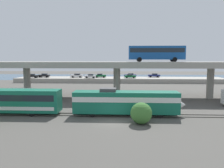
% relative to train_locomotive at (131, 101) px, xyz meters
% --- Properties ---
extents(ground_plane, '(260.00, 260.00, 0.00)m').
position_rel_train_locomotive_xyz_m(ground_plane, '(-2.61, -4.00, -2.19)').
color(ground_plane, '#4C4944').
extents(rail_strip_near, '(110.00, 0.12, 0.12)m').
position_rel_train_locomotive_xyz_m(rail_strip_near, '(-2.61, -0.73, -2.13)').
color(rail_strip_near, '#59544C').
rests_on(rail_strip_near, ground_plane).
extents(rail_strip_far, '(110.00, 0.12, 0.12)m').
position_rel_train_locomotive_xyz_m(rail_strip_far, '(-2.61, 0.73, -2.13)').
color(rail_strip_far, '#59544C').
rests_on(rail_strip_far, ground_plane).
extents(train_locomotive, '(16.92, 3.04, 4.18)m').
position_rel_train_locomotive_xyz_m(train_locomotive, '(0.00, 0.00, 0.00)').
color(train_locomotive, '#14664C').
rests_on(train_locomotive, ground_plane).
extents(highway_overpass, '(96.00, 10.32, 7.99)m').
position_rel_train_locomotive_xyz_m(highway_overpass, '(-2.61, 16.00, 4.94)').
color(highway_overpass, '#9E998E').
rests_on(highway_overpass, ground_plane).
extents(transit_bus_on_overpass, '(12.00, 2.68, 3.40)m').
position_rel_train_locomotive_xyz_m(transit_bus_on_overpass, '(5.99, 15.94, 7.86)').
color(transit_bus_on_overpass, '#14478C').
rests_on(transit_bus_on_overpass, highway_overpass).
extents(service_truck_east, '(6.80, 2.46, 3.04)m').
position_rel_train_locomotive_xyz_m(service_truck_east, '(-20.09, 7.31, -0.55)').
color(service_truck_east, maroon).
rests_on(service_truck_east, ground_plane).
extents(pier_parking_lot, '(77.24, 10.81, 1.62)m').
position_rel_train_locomotive_xyz_m(pier_parking_lot, '(-2.61, 51.00, -1.38)').
color(pier_parking_lot, '#9E998E').
rests_on(pier_parking_lot, ground_plane).
extents(parked_car_0, '(4.22, 1.87, 1.50)m').
position_rel_train_locomotive_xyz_m(parked_car_0, '(-9.89, 50.94, 0.20)').
color(parked_car_0, '#0C4C26').
rests_on(parked_car_0, pier_parking_lot).
extents(parked_car_1, '(4.67, 1.94, 1.50)m').
position_rel_train_locomotive_xyz_m(parked_car_1, '(1.51, 53.65, 0.20)').
color(parked_car_1, navy).
rests_on(parked_car_1, pier_parking_lot).
extents(parked_car_2, '(4.01, 1.96, 1.50)m').
position_rel_train_locomotive_xyz_m(parked_car_2, '(-13.31, 48.31, 0.20)').
color(parked_car_2, '#B7B7BC').
rests_on(parked_car_2, pier_parking_lot).
extents(parked_car_3, '(4.59, 1.91, 1.50)m').
position_rel_train_locomotive_xyz_m(parked_car_3, '(-18.83, 50.68, 0.20)').
color(parked_car_3, '#B7B7BC').
rests_on(parked_car_3, pier_parking_lot).
extents(parked_car_4, '(4.44, 1.95, 1.50)m').
position_rel_train_locomotive_xyz_m(parked_car_4, '(10.72, 53.43, 0.20)').
color(parked_car_4, navy).
rests_on(parked_car_4, pier_parking_lot).
extents(parked_car_5, '(4.12, 2.00, 1.50)m').
position_rel_train_locomotive_xyz_m(parked_car_5, '(1.32, 48.96, 0.20)').
color(parked_car_5, '#0C4C26').
rests_on(parked_car_5, pier_parking_lot).
extents(parked_car_6, '(4.14, 1.91, 1.50)m').
position_rel_train_locomotive_xyz_m(parked_car_6, '(-31.51, 50.70, 0.20)').
color(parked_car_6, black).
rests_on(parked_car_6, pier_parking_lot).
extents(parked_car_7, '(4.67, 1.86, 1.50)m').
position_rel_train_locomotive_xyz_m(parked_car_7, '(-35.26, 48.38, 0.20)').
color(parked_car_7, black).
rests_on(parked_car_7, pier_parking_lot).
extents(harbor_water, '(140.00, 36.00, 0.01)m').
position_rel_train_locomotive_xyz_m(harbor_water, '(-2.61, 74.00, -2.19)').
color(harbor_water, '#2D5170').
rests_on(harbor_water, ground_plane).
extents(shrub_right, '(2.88, 2.88, 2.88)m').
position_rel_train_locomotive_xyz_m(shrub_right, '(1.21, -4.42, -0.75)').
color(shrub_right, '#3A6F2F').
rests_on(shrub_right, ground_plane).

